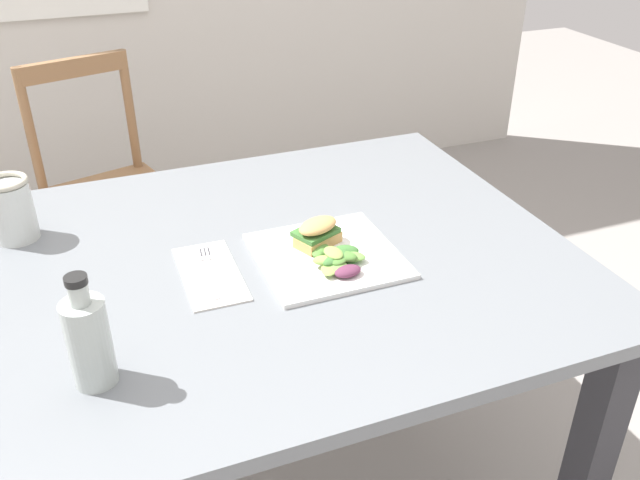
{
  "coord_description": "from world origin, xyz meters",
  "views": [
    {
      "loc": [
        -0.24,
        -0.96,
        1.46
      ],
      "look_at": [
        0.2,
        0.16,
        0.76
      ],
      "focal_mm": 38.06,
      "sensor_mm": 36.0,
      "label": 1
    }
  ],
  "objects_px": {
    "plate_lunch": "(327,256)",
    "fork_on_napkin": "(209,268)",
    "bottle_cold_brew": "(90,345)",
    "mason_jar_iced_tea": "(12,212)",
    "dining_table": "(269,303)",
    "sandwich_half_front": "(317,232)",
    "chair_wooden_far": "(108,192)"
  },
  "relations": [
    {
      "from": "fork_on_napkin",
      "to": "bottle_cold_brew",
      "type": "distance_m",
      "value": 0.35
    },
    {
      "from": "plate_lunch",
      "to": "mason_jar_iced_tea",
      "type": "distance_m",
      "value": 0.66
    },
    {
      "from": "plate_lunch",
      "to": "bottle_cold_brew",
      "type": "xyz_separation_m",
      "value": [
        -0.47,
        -0.21,
        0.06
      ]
    },
    {
      "from": "fork_on_napkin",
      "to": "dining_table",
      "type": "bearing_deg",
      "value": 4.29
    },
    {
      "from": "dining_table",
      "to": "chair_wooden_far",
      "type": "height_order",
      "value": "chair_wooden_far"
    },
    {
      "from": "mason_jar_iced_tea",
      "to": "fork_on_napkin",
      "type": "bearing_deg",
      "value": -37.88
    },
    {
      "from": "chair_wooden_far",
      "to": "plate_lunch",
      "type": "relative_size",
      "value": 3.17
    },
    {
      "from": "dining_table",
      "to": "plate_lunch",
      "type": "relative_size",
      "value": 4.46
    },
    {
      "from": "fork_on_napkin",
      "to": "sandwich_half_front",
      "type": "bearing_deg",
      "value": 0.05
    },
    {
      "from": "plate_lunch",
      "to": "bottle_cold_brew",
      "type": "bearing_deg",
      "value": -156.2
    },
    {
      "from": "sandwich_half_front",
      "to": "mason_jar_iced_tea",
      "type": "relative_size",
      "value": 0.78
    },
    {
      "from": "fork_on_napkin",
      "to": "bottle_cold_brew",
      "type": "bearing_deg",
      "value": -133.4
    },
    {
      "from": "bottle_cold_brew",
      "to": "chair_wooden_far",
      "type": "bearing_deg",
      "value": 85.14
    },
    {
      "from": "bottle_cold_brew",
      "to": "mason_jar_iced_tea",
      "type": "relative_size",
      "value": 1.4
    },
    {
      "from": "dining_table",
      "to": "plate_lunch",
      "type": "xyz_separation_m",
      "value": [
        0.11,
        -0.05,
        0.12
      ]
    },
    {
      "from": "plate_lunch",
      "to": "fork_on_napkin",
      "type": "bearing_deg",
      "value": 169.75
    },
    {
      "from": "plate_lunch",
      "to": "fork_on_napkin",
      "type": "height_order",
      "value": "plate_lunch"
    },
    {
      "from": "dining_table",
      "to": "plate_lunch",
      "type": "distance_m",
      "value": 0.17
    },
    {
      "from": "sandwich_half_front",
      "to": "bottle_cold_brew",
      "type": "bearing_deg",
      "value": -151.76
    },
    {
      "from": "dining_table",
      "to": "fork_on_napkin",
      "type": "xyz_separation_m",
      "value": [
        -0.12,
        -0.01,
        0.12
      ]
    },
    {
      "from": "dining_table",
      "to": "fork_on_napkin",
      "type": "relative_size",
      "value": 6.59
    },
    {
      "from": "dining_table",
      "to": "bottle_cold_brew",
      "type": "xyz_separation_m",
      "value": [
        -0.35,
        -0.26,
        0.19
      ]
    },
    {
      "from": "plate_lunch",
      "to": "sandwich_half_front",
      "type": "relative_size",
      "value": 2.57
    },
    {
      "from": "fork_on_napkin",
      "to": "mason_jar_iced_tea",
      "type": "height_order",
      "value": "mason_jar_iced_tea"
    },
    {
      "from": "chair_wooden_far",
      "to": "mason_jar_iced_tea",
      "type": "relative_size",
      "value": 6.31
    },
    {
      "from": "chair_wooden_far",
      "to": "mason_jar_iced_tea",
      "type": "bearing_deg",
      "value": -105.8
    },
    {
      "from": "chair_wooden_far",
      "to": "bottle_cold_brew",
      "type": "xyz_separation_m",
      "value": [
        -0.11,
        -1.3,
        0.36
      ]
    },
    {
      "from": "chair_wooden_far",
      "to": "sandwich_half_front",
      "type": "relative_size",
      "value": 8.13
    },
    {
      "from": "chair_wooden_far",
      "to": "bottle_cold_brew",
      "type": "height_order",
      "value": "bottle_cold_brew"
    },
    {
      "from": "plate_lunch",
      "to": "bottle_cold_brew",
      "type": "height_order",
      "value": "bottle_cold_brew"
    },
    {
      "from": "chair_wooden_far",
      "to": "sandwich_half_front",
      "type": "height_order",
      "value": "chair_wooden_far"
    },
    {
      "from": "plate_lunch",
      "to": "mason_jar_iced_tea",
      "type": "bearing_deg",
      "value": 151.72
    }
  ]
}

